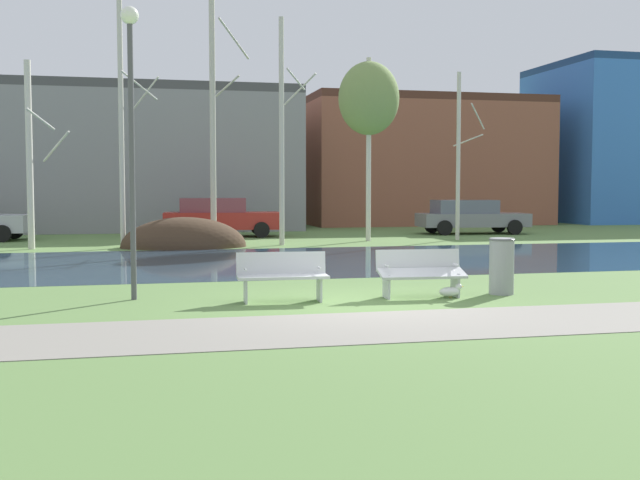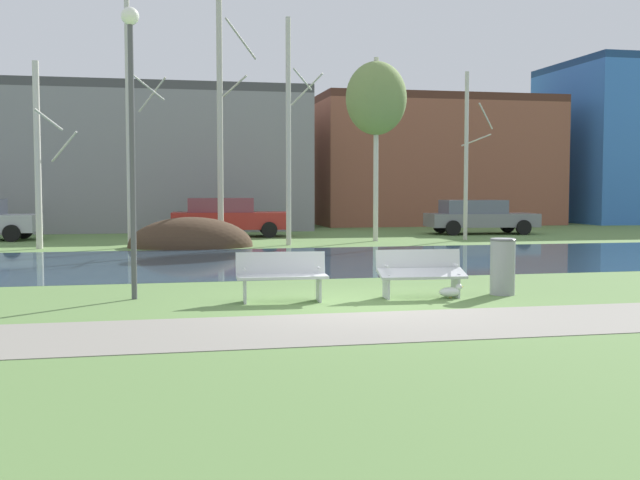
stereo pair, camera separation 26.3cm
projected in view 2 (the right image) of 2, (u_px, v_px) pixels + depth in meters
The scene contains 19 objects.
ground_plane at pixel (275, 256), 23.20m from camera, with size 120.00×120.00×0.00m, color #5B7F42.
paved_path_strip at pixel (399, 325), 11.51m from camera, with size 60.00×2.51×0.01m, color gray.
river_band at pixel (283, 261), 21.64m from camera, with size 80.00×8.83×0.01m, color #2D475B.
soil_mound at pixel (191, 247), 26.70m from camera, with size 4.22×2.71×2.04m, color #423021.
bench_left at pixel (282, 275), 13.91m from camera, with size 1.63×0.66×0.87m.
bench_right at pixel (421, 272), 14.45m from camera, with size 1.63×0.66×0.87m.
trash_bin at pixel (503, 266), 14.82m from camera, with size 0.49×0.49×1.06m.
seagull at pixel (451, 291), 14.31m from camera, with size 0.47×0.18×0.27m.
streetlamp at pixel (131, 105), 14.02m from camera, with size 0.32×0.32×5.21m.
birch_far_left at pixel (39, 154), 25.74m from camera, with size 1.40×2.09×6.12m.
birch_left at pixel (130, 121), 26.14m from camera, with size 1.34×2.41×8.30m.
birch_center_left at pixel (221, 114), 27.96m from camera, with size 1.41×2.27×9.08m.
birch_center at pixel (289, 130), 27.36m from camera, with size 1.32×2.02×7.88m.
birch_center_right at pixel (376, 99), 29.33m from camera, with size 2.27×2.27×6.84m.
birch_right at pixel (467, 155), 30.11m from camera, with size 1.11×1.98×6.41m.
parked_sedan_second_red at pixel (228, 217), 32.18m from camera, with size 4.81×2.30×1.59m.
parked_hatch_third_grey at pixel (479, 216), 34.07m from camera, with size 4.82×2.39×1.48m.
building_grey_warehouse at pixel (131, 160), 39.08m from camera, with size 16.65×9.76×6.73m.
building_brick_low at pixel (431, 161), 43.76m from camera, with size 13.02×6.91×6.93m.
Camera 2 is at (-3.51, -12.89, 2.02)m, focal length 44.23 mm.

